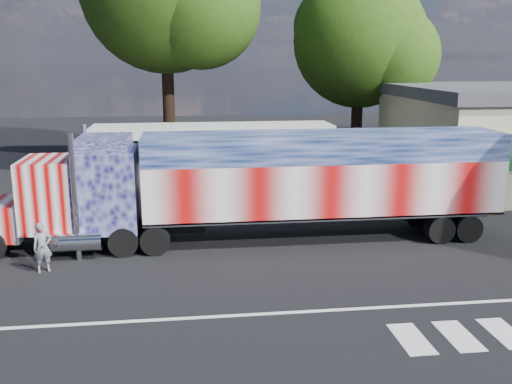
{
  "coord_description": "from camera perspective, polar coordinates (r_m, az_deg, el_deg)",
  "views": [
    {
      "loc": [
        -2.5,
        -16.8,
        6.63
      ],
      "look_at": [
        0.0,
        3.0,
        1.9
      ],
      "focal_mm": 40.0,
      "sensor_mm": 36.0,
      "label": 1
    }
  ],
  "objects": [
    {
      "name": "ground",
      "position": [
        18.23,
        1.19,
        -7.99
      ],
      "size": [
        100.0,
        100.0,
        0.0
      ],
      "primitive_type": "plane",
      "color": "black"
    },
    {
      "name": "lane_markings",
      "position": [
        15.21,
        9.87,
        -12.7
      ],
      "size": [
        30.0,
        2.67,
        0.01
      ],
      "color": "silver",
      "rests_on": "ground"
    },
    {
      "name": "semi_truck",
      "position": [
        20.64,
        0.0,
        0.92
      ],
      "size": [
        20.01,
        3.16,
        4.26
      ],
      "color": "black",
      "rests_on": "ground"
    },
    {
      "name": "coach_bus",
      "position": [
        28.31,
        -4.26,
        3.41
      ],
      "size": [
        11.73,
        2.73,
        3.41
      ],
      "color": "white",
      "rests_on": "ground"
    },
    {
      "name": "woman",
      "position": [
        19.22,
        -20.59,
        -5.2
      ],
      "size": [
        0.69,
        0.58,
        1.61
      ],
      "primitive_type": "imported",
      "rotation": [
        0.0,
        0.0,
        0.39
      ],
      "color": "slate",
      "rests_on": "ground"
    },
    {
      "name": "tree_ne_a",
      "position": [
        36.76,
        10.58,
        14.56
      ],
      "size": [
        8.59,
        8.18,
        11.7
      ],
      "color": "black",
      "rests_on": "ground"
    }
  ]
}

